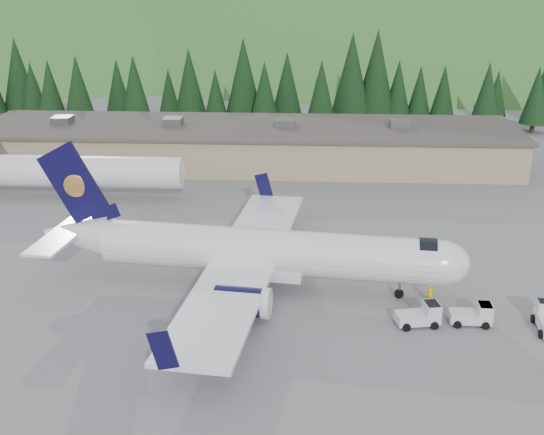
{
  "coord_description": "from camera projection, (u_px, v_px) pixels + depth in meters",
  "views": [
    {
      "loc": [
        3.11,
        -50.74,
        24.93
      ],
      "look_at": [
        0.0,
        6.0,
        4.0
      ],
      "focal_mm": 45.0,
      "sensor_mm": 36.0,
      "label": 1
    }
  ],
  "objects": [
    {
      "name": "baggage_tug_a",
      "position": [
        421.0,
        315.0,
        50.31
      ],
      "size": [
        3.41,
        2.38,
        1.69
      ],
      "rotation": [
        0.0,
        0.0,
        0.18
      ],
      "color": "silver",
      "rests_on": "ground"
    },
    {
      "name": "baggage_tug_b",
      "position": [
        474.0,
        315.0,
        50.45
      ],
      "size": [
        3.07,
        1.91,
        1.62
      ],
      "rotation": [
        0.0,
        0.0,
        -0.03
      ],
      "color": "silver",
      "rests_on": "ground"
    },
    {
      "name": "tree_line",
      "position": [
        221.0,
        81.0,
        111.8
      ],
      "size": [
        112.95,
        15.65,
        14.42
      ],
      "color": "black",
      "rests_on": "ground"
    },
    {
      "name": "hills",
      "position": [
        430.0,
        249.0,
        276.51
      ],
      "size": [
        614.0,
        330.0,
        300.0
      ],
      "color": "#305D26",
      "rests_on": "ground"
    },
    {
      "name": "second_airliner",
      "position": [
        60.0,
        170.0,
        77.06
      ],
      "size": [
        27.5,
        11.0,
        10.05
      ],
      "color": "white",
      "rests_on": "ground"
    },
    {
      "name": "terminal_building",
      "position": [
        248.0,
        144.0,
        91.27
      ],
      "size": [
        71.0,
        17.0,
        6.1
      ],
      "color": "#977E64",
      "rests_on": "ground"
    },
    {
      "name": "ground",
      "position": [
        268.0,
        288.0,
        56.32
      ],
      "size": [
        600.0,
        600.0,
        0.0
      ],
      "primitive_type": "plane",
      "color": "slate"
    },
    {
      "name": "airliner",
      "position": [
        255.0,
        252.0,
        55.4
      ],
      "size": [
        35.51,
        33.4,
        11.78
      ],
      "rotation": [
        0.0,
        0.0,
        -0.12
      ],
      "color": "white",
      "rests_on": "ground"
    },
    {
      "name": "ramp_worker",
      "position": [
        430.0,
        294.0,
        53.41
      ],
      "size": [
        0.69,
        0.52,
        1.69
      ],
      "primitive_type": "imported",
      "rotation": [
        0.0,
        0.0,
        3.35
      ],
      "color": "#F7CC00",
      "rests_on": "ground"
    }
  ]
}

